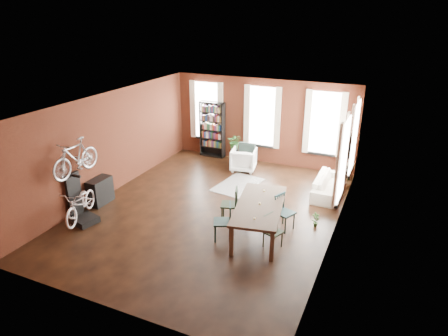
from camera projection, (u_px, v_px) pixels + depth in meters
The scene contains 19 objects.
room at pixel (227, 137), 11.36m from camera, with size 9.00×9.04×3.22m.
dining_table at pixel (259, 219), 10.39m from camera, with size 1.15×2.52×0.86m, color #4E3C2E.
dining_chair_a at pixel (222, 222), 10.13m from camera, with size 0.45×0.45×0.98m, color #173432.
dining_chair_b at pixel (229, 204), 11.04m from camera, with size 0.45×0.45×0.98m, color black.
dining_chair_c at pixel (273, 232), 9.80m from camera, with size 0.40×0.40×0.86m, color #1E2E1B.
dining_chair_d at pixel (285, 213), 10.60m from camera, with size 0.45×0.45×0.97m, color #162F31.
bookshelf at pixel (212, 130), 15.72m from camera, with size 1.00×0.32×2.20m, color black.
white_armchair at pixel (244, 159), 14.55m from camera, with size 0.86×0.81×0.89m, color white.
cream_sofa at pixel (330, 182), 12.66m from camera, with size 2.08×0.61×0.81m, color beige.
striped_rug at pixel (238, 185), 13.45m from camera, with size 1.15×1.83×0.01m, color black.
bike_trainer at pixel (85, 220), 11.04m from camera, with size 0.59×0.59×0.17m, color black.
bike_wall_rack at pixel (74, 195), 11.25m from camera, with size 0.16×0.60×1.30m, color black.
console_table at pixel (100, 191), 12.06m from camera, with size 0.40×0.80×0.80m, color black.
plant_stand at pixel (234, 156), 15.25m from camera, with size 0.29×0.29×0.59m, color black.
plant_by_sofa at pixel (348, 175), 13.84m from camera, with size 0.37×0.66×0.30m, color #366327.
plant_small at pixel (315, 224), 10.86m from camera, with size 0.22×0.41×0.15m, color #325C24.
bicycle_floor at pixel (79, 190), 10.68m from camera, with size 0.59×0.89×1.69m, color beige.
bicycle_hung at pixel (74, 146), 10.61m from camera, with size 0.47×1.00×1.66m, color #A5A8AD.
plant_on_stand at pixel (235, 143), 15.04m from camera, with size 0.53×0.59×0.46m, color #275B24.
Camera 1 is at (4.62, -9.36, 5.52)m, focal length 32.00 mm.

